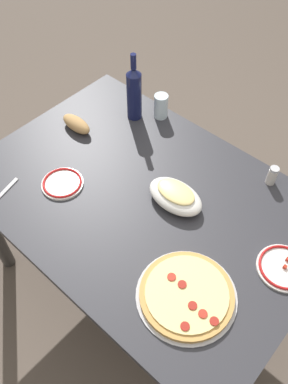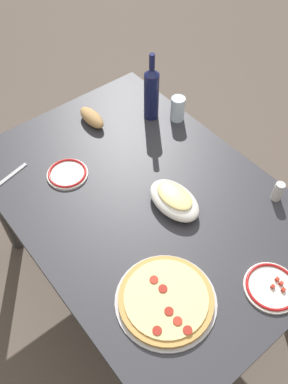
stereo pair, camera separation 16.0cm
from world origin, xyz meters
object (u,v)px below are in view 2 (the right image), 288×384
Objects in this scene: dining_table at (144,212)px; water_glass at (178,109)px; pepperoni_pizza at (166,299)px; baked_pasta_dish at (174,199)px; wine_bottle at (151,93)px; spice_shaker at (278,192)px; bread_loaf at (92,118)px; side_plate_near at (271,287)px; side_plate_far at (67,174)px.

dining_table is 11.84× the size of water_glass.
baked_pasta_dish is at bearing 134.72° from pepperoni_pizza.
water_glass is (0.09, 0.09, -0.08)m from wine_bottle.
baked_pasta_dish is at bearing -123.70° from spice_shaker.
wine_bottle is at bearing 143.52° from pepperoni_pizza.
dining_table is 8.53× the size of bread_loaf.
side_plate_near is 0.41m from spice_shaker.
side_plate_far is 0.87m from spice_shaker.
dining_table is 0.61m from side_plate_near.
side_plate_near is 0.92m from side_plate_far.
side_plate_far is (-0.41, -0.24, -0.03)m from baked_pasta_dish.
wine_bottle is (-0.76, 0.56, 0.13)m from pepperoni_pizza.
pepperoni_pizza is 1.03× the size of wine_bottle.
side_plate_near is 1.09m from bread_loaf.
baked_pasta_dish is 0.42m from spice_shaker.
side_plate_near is 1.09× the size of side_plate_far.
dining_table is 0.20m from baked_pasta_dish.
baked_pasta_dish reaches higher than side_plate_near.
pepperoni_pizza is 0.96m from wine_bottle.
bread_loaf is (-0.23, -0.34, -0.03)m from water_glass.
wine_bottle is at bearing -174.25° from spice_shaker.
spice_shaker is at bearing 56.30° from baked_pasta_dish.
water_glass is at bearing 122.84° from dining_table.
bread_loaf is (-0.90, 0.31, 0.02)m from pepperoni_pizza.
baked_pasta_dish is (0.11, 0.06, 0.15)m from dining_table.
side_plate_near reaches higher than dining_table.
spice_shaker reaches higher than bread_loaf.
pepperoni_pizza is at bearing -45.28° from baked_pasta_dish.
dining_table is at bearing -42.78° from wine_bottle.
dining_table is at bearing 31.32° from side_plate_far.
dining_table is at bearing 150.46° from pepperoni_pizza.
pepperoni_pizza is at bearing -36.48° from wine_bottle.
pepperoni_pizza is at bearing -85.13° from spice_shaker.
wine_bottle is at bearing 97.82° from side_plate_far.
baked_pasta_dish is at bearing -43.21° from water_glass.
wine_bottle is 1.76× the size of side_plate_near.
spice_shaker is (-0.05, 0.64, 0.03)m from pepperoni_pizza.
bread_loaf reaches higher than dining_table.
side_plate_far is at bearing -163.07° from side_plate_near.
side_plate_far is at bearing -148.68° from dining_table.
pepperoni_pizza is 0.96m from bread_loaf.
wine_bottle is 0.31m from bread_loaf.
water_glass reaches higher than side_plate_near.
side_plate_far is (-0.02, -0.61, -0.05)m from water_glass.
wine_bottle is 1.93× the size of side_plate_far.
pepperoni_pizza is at bearing -29.54° from dining_table.
water_glass reaches higher than bread_loaf.
wine_bottle reaches higher than water_glass.
dining_table is 8.18× the size of side_plate_far.
water_glass is 0.61m from side_plate_far.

